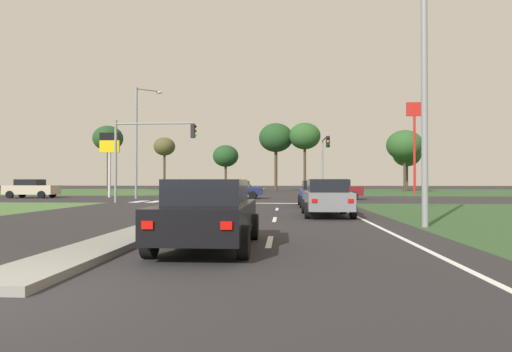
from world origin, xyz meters
TOP-DOWN VIEW (x-y plane):
  - ground_plane at (0.00, 30.00)m, footprint 200.00×200.00m
  - grass_verge_far_left at (-25.50, 54.50)m, footprint 35.00×35.00m
  - grass_verge_far_right at (25.50, 54.50)m, footprint 35.00×35.00m
  - median_island_near at (0.00, 11.00)m, footprint 1.20×22.00m
  - median_island_far at (0.00, 55.00)m, footprint 1.20×36.00m
  - lane_dash_near at (3.50, 5.14)m, footprint 0.14×2.00m
  - lane_dash_second at (3.50, 11.14)m, footprint 0.14×2.00m
  - lane_dash_third at (3.50, 17.14)m, footprint 0.14×2.00m
  - edge_line_right at (6.85, 12.00)m, footprint 0.14×24.00m
  - stop_bar_near at (3.80, 23.00)m, footprint 6.40×0.50m
  - crosswalk_bar_near at (-6.40, 24.80)m, footprint 0.70×2.80m
  - crosswalk_bar_second at (-5.25, 24.80)m, footprint 0.70×2.80m
  - crosswalk_bar_third at (-4.10, 24.80)m, footprint 0.70×2.80m
  - crosswalk_bar_fourth at (-2.95, 24.80)m, footprint 0.70×2.80m
  - crosswalk_bar_fifth at (-1.80, 24.80)m, footprint 0.70×2.80m
  - crosswalk_bar_sixth at (-0.65, 24.80)m, footprint 0.70×2.80m
  - crosswalk_bar_seventh at (0.50, 24.80)m, footprint 0.70×2.80m
  - car_teal_near at (-2.18, 60.60)m, footprint 2.02×4.25m
  - car_grey_second at (5.64, 12.92)m, footprint 1.97×4.40m
  - car_blue_third at (5.75, 19.69)m, footprint 2.05×4.59m
  - car_navy_fourth at (-0.01, 30.56)m, footprint 4.16×2.03m
  - car_maroon_fifth at (7.95, 29.33)m, footprint 4.28×2.00m
  - car_beige_sixth at (-18.00, 30.69)m, footprint 4.40×1.96m
  - car_red_seventh at (-2.23, 44.71)m, footprint 2.02×4.35m
  - car_black_eighth at (2.20, 4.13)m, footprint 2.00×4.38m
  - traffic_signal_near_left at (-5.51, 23.40)m, footprint 5.68×0.32m
  - traffic_signal_far_right at (7.60, 34.55)m, footprint 0.32×5.55m
  - street_lamp_near at (8.12, 8.67)m, footprint 2.46×0.88m
  - street_lamp_second at (-8.16, 29.64)m, footprint 1.96×1.37m
  - pedestrian_at_median at (-0.15, 38.05)m, footprint 0.34×0.34m
  - fastfood_pole_sign at (19.15, 46.01)m, footprint 1.80×0.40m
  - fuel_price_totem at (-11.86, 32.63)m, footprint 1.80×0.24m
  - treeline_near at (-21.70, 55.76)m, footprint 4.31×4.31m
  - treeline_second at (-14.47, 59.81)m, footprint 3.29×3.29m
  - treeline_third at (-5.06, 60.54)m, footprint 3.94×3.94m
  - treeline_fourth at (2.73, 58.37)m, footprint 5.02×5.02m
  - treeline_fifth at (6.93, 57.21)m, footprint 4.54×4.54m
  - treeline_sixth at (22.50, 60.95)m, footprint 4.16×4.16m
  - treeline_seventh at (21.12, 57.28)m, footprint 5.05×5.05m

SIDE VIEW (x-z plane):
  - ground_plane at x=0.00m, z-range 0.00..0.00m
  - grass_verge_far_left at x=-25.50m, z-range 0.00..0.01m
  - grass_verge_far_right at x=25.50m, z-range 0.00..0.01m
  - lane_dash_near at x=3.50m, z-range 0.00..0.01m
  - lane_dash_second at x=3.50m, z-range 0.00..0.01m
  - lane_dash_third at x=3.50m, z-range 0.00..0.01m
  - edge_line_right at x=6.85m, z-range 0.00..0.01m
  - stop_bar_near at x=3.80m, z-range 0.00..0.01m
  - crosswalk_bar_near at x=-6.40m, z-range 0.00..0.01m
  - crosswalk_bar_second at x=-5.25m, z-range 0.00..0.01m
  - crosswalk_bar_third at x=-4.10m, z-range 0.00..0.01m
  - crosswalk_bar_fourth at x=-2.95m, z-range 0.00..0.01m
  - crosswalk_bar_fifth at x=-1.80m, z-range 0.00..0.01m
  - crosswalk_bar_sixth at x=-0.65m, z-range 0.00..0.01m
  - crosswalk_bar_seventh at x=0.50m, z-range 0.00..0.01m
  - median_island_near at x=0.00m, z-range 0.00..0.14m
  - median_island_far at x=0.00m, z-range 0.00..0.14m
  - car_navy_fourth at x=-0.01m, z-range 0.02..1.50m
  - car_teal_near at x=-2.18m, z-range 0.02..1.50m
  - car_black_eighth at x=2.20m, z-range 0.02..1.52m
  - car_blue_third at x=5.75m, z-range 0.02..1.52m
  - car_red_seventh at x=-2.23m, z-range 0.02..1.55m
  - car_grey_second at x=5.64m, z-range 0.02..1.56m
  - car_maroon_fifth at x=7.95m, z-range 0.02..1.59m
  - car_beige_sixth at x=-18.00m, z-range 0.01..1.63m
  - pedestrian_at_median at x=-0.15m, z-range 0.32..2.00m
  - traffic_signal_far_right at x=7.60m, z-range 1.11..6.68m
  - traffic_signal_near_left at x=-5.51m, z-range 1.12..6.75m
  - fuel_price_totem at x=-11.86m, z-range 1.35..7.19m
  - street_lamp_second at x=-8.16m, z-range 0.54..9.76m
  - treeline_third at x=-5.06m, z-range 1.80..8.83m
  - treeline_sixth at x=22.50m, z-range 1.83..9.06m
  - street_lamp_near at x=8.12m, z-range 0.57..10.71m
  - treeline_seventh at x=21.12m, z-range 2.22..10.99m
  - treeline_second at x=-14.47m, z-range 2.61..10.81m
  - treeline_near at x=-21.70m, z-range 2.89..12.43m
  - fastfood_pole_sign at x=19.15m, z-range 2.51..13.20m
  - treeline_fourth at x=2.73m, z-range 2.84..12.88m
  - treeline_fifth at x=6.93m, z-range 2.98..12.90m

